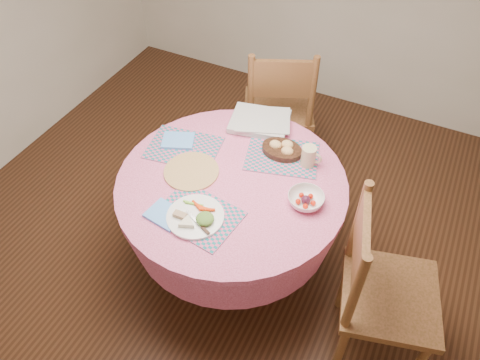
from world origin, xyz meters
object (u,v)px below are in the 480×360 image
Objects in this scene: chair_right at (379,289)px; dinner_plate at (196,217)px; dining_table at (232,205)px; bread_bowl at (282,149)px; fruit_bowl at (306,200)px; wicker_trivet at (191,171)px; chair_back at (279,108)px; latte_mug at (309,156)px.

chair_right reaches higher than dinner_plate.
chair_right is at bearing -10.18° from dining_table.
bread_bowl is (0.19, 0.63, 0.01)m from dinner_plate.
chair_right reaches higher than fruit_bowl.
dining_table is 5.39× the size of bread_bowl.
chair_right reaches higher than wicker_trivet.
latte_mug is (0.44, -0.66, 0.27)m from chair_back.
wicker_trivet is 0.64m from latte_mug.
dining_table is 4.34× the size of dinner_plate.
bread_bowl reaches higher than fruit_bowl.
fruit_bowl reaches higher than wicker_trivet.
latte_mug is (0.36, 0.61, 0.04)m from dinner_plate.
chair_back is at bearing 96.99° from dining_table.
chair_back is 1.29m from dinner_plate.
chair_right is at bearing -21.16° from fruit_bowl.
fruit_bowl is at bearing 37.08° from dinner_plate.
dinner_plate and fruit_bowl have the same top height.
dinner_plate is at bearing -142.92° from fruit_bowl.
dinner_plate is (0.08, -1.27, 0.23)m from chair_back.
bread_bowl is at bearing 42.32° from chair_right.
bread_bowl reaches higher than wicker_trivet.
chair_back is 5.16× the size of fruit_bowl.
fruit_bowl is at bearing 54.62° from chair_right.
chair_right is at bearing 9.51° from dinner_plate.
dining_table is at bearing -115.88° from bread_bowl.
fruit_bowl is at bearing 3.47° from dining_table.
wicker_trivet is 0.64m from fruit_bowl.
chair_right reaches higher than chair_back.
dinner_plate is 0.66m from bread_bowl.
bread_bowl reaches higher than dinner_plate.
chair_right is at bearing 107.68° from chair_back.
wicker_trivet is (-0.23, -0.04, 0.20)m from dining_table.
chair_right reaches higher than dining_table.
chair_back is 3.47× the size of wicker_trivet.
wicker_trivet is 1.49× the size of fruit_bowl.
chair_right is 0.90m from bread_bowl.
bread_bowl is at bearing 73.03° from dinner_plate.
bread_bowl is (0.38, 0.36, 0.03)m from wicker_trivet.
latte_mug is (0.17, -0.03, 0.03)m from bread_bowl.
chair_right is at bearing -6.24° from wicker_trivet.
latte_mug is at bearing 36.80° from chair_right.
dinner_plate is at bearing -120.54° from latte_mug.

